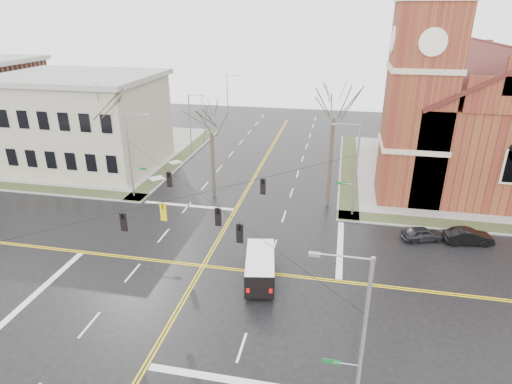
% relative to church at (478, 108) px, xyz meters
% --- Properties ---
extents(ground, '(120.00, 120.00, 0.00)m').
position_rel_church_xyz_m(ground, '(-24.76, -24.78, -8.43)').
color(ground, black).
rests_on(ground, ground).
extents(sidewalks, '(80.00, 80.00, 0.17)m').
position_rel_church_xyz_m(sidewalks, '(-24.76, -24.78, -8.36)').
color(sidewalks, gray).
rests_on(sidewalks, ground).
extents(road_markings, '(100.00, 100.00, 0.01)m').
position_rel_church_xyz_m(road_markings, '(-24.76, -24.78, -8.43)').
color(road_markings, gold).
rests_on(road_markings, ground).
extents(church, '(24.28, 27.48, 27.50)m').
position_rel_church_xyz_m(church, '(0.00, 0.00, 0.00)').
color(church, maroon).
rests_on(church, ground).
extents(civic_building_a, '(18.00, 14.00, 11.00)m').
position_rel_church_xyz_m(civic_building_a, '(-46.76, -4.78, -2.93)').
color(civic_building_a, gray).
rests_on(civic_building_a, ground).
extents(signal_pole_ne, '(2.75, 0.22, 9.00)m').
position_rel_church_xyz_m(signal_pole_ne, '(-13.44, -13.28, -3.48)').
color(signal_pole_ne, gray).
rests_on(signal_pole_ne, ground).
extents(signal_pole_nw, '(2.75, 0.22, 9.00)m').
position_rel_church_xyz_m(signal_pole_nw, '(-36.09, -13.28, -3.48)').
color(signal_pole_nw, gray).
rests_on(signal_pole_nw, ground).
extents(signal_pole_se, '(2.75, 0.22, 9.00)m').
position_rel_church_xyz_m(signal_pole_se, '(-13.44, -36.28, -3.48)').
color(signal_pole_se, gray).
rests_on(signal_pole_se, ground).
extents(span_wires, '(23.02, 23.02, 0.03)m').
position_rel_church_xyz_m(span_wires, '(-24.76, -24.78, -2.23)').
color(span_wires, black).
rests_on(span_wires, ground).
extents(traffic_signals, '(8.21, 8.26, 1.30)m').
position_rel_church_xyz_m(traffic_signals, '(-24.76, -25.45, -2.98)').
color(traffic_signals, black).
rests_on(traffic_signals, ground).
extents(streetlight_north_a, '(2.30, 0.20, 8.00)m').
position_rel_church_xyz_m(streetlight_north_a, '(-35.42, 3.22, -3.97)').
color(streetlight_north_a, gray).
rests_on(streetlight_north_a, ground).
extents(streetlight_north_b, '(2.30, 0.20, 8.00)m').
position_rel_church_xyz_m(streetlight_north_b, '(-35.42, 23.22, -3.97)').
color(streetlight_north_b, gray).
rests_on(streetlight_north_b, ground).
extents(cargo_van, '(2.96, 5.62, 2.04)m').
position_rel_church_xyz_m(cargo_van, '(-20.05, -25.56, -7.23)').
color(cargo_van, white).
rests_on(cargo_van, ground).
extents(parked_car_a, '(3.90, 2.46, 1.24)m').
position_rel_church_xyz_m(parked_car_a, '(-7.31, -17.05, -7.81)').
color(parked_car_a, black).
rests_on(parked_car_a, ground).
extents(parked_car_b, '(4.21, 2.01, 1.33)m').
position_rel_church_xyz_m(parked_car_b, '(-3.54, -16.84, -7.77)').
color(parked_car_b, black).
rests_on(parked_car_b, ground).
extents(tree_nw_far, '(4.00, 4.00, 12.26)m').
position_rel_church_xyz_m(tree_nw_far, '(-39.15, -11.53, 0.43)').
color(tree_nw_far, '#3B3025').
rests_on(tree_nw_far, ground).
extents(tree_nw_near, '(4.00, 4.00, 10.18)m').
position_rel_church_xyz_m(tree_nw_near, '(-27.94, -11.19, -1.05)').
color(tree_nw_near, '#3B3025').
rests_on(tree_nw_near, ground).
extents(tree_ne, '(4.00, 4.00, 13.32)m').
position_rel_church_xyz_m(tree_ne, '(-15.76, -11.05, 1.18)').
color(tree_ne, '#3B3025').
rests_on(tree_ne, ground).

